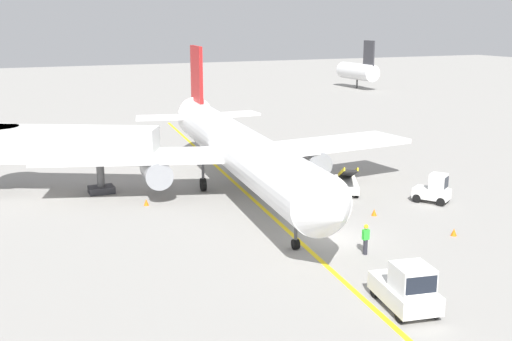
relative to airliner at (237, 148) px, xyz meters
name	(u,v)px	position (x,y,z in m)	size (l,w,h in m)	color
ground_plane	(330,238)	(1.29, -11.12, -3.42)	(300.00, 300.00, 0.00)	gray
taxi_line_yellow	(272,217)	(-0.06, -6.12, -3.41)	(0.30, 80.00, 0.01)	yellow
airliner	(237,148)	(0.00, 0.00, 0.00)	(28.42, 35.33, 10.10)	white
jet_bridge	(56,145)	(-11.83, 5.59, 0.12)	(12.58, 8.16, 4.85)	silver
pushback_tug	(407,288)	(-0.44, -20.59, -2.42)	(2.49, 3.87, 2.20)	silver
baggage_tug_near_wing	(434,190)	(11.53, -7.75, -2.49)	(2.41, 2.72, 2.10)	silver
belt_loader_forward_hold	(347,183)	(7.37, -3.12, -2.64)	(3.38, 5.03, 2.59)	silver
ground_crew_marshaller	(366,238)	(1.66, -14.22, -2.51)	(0.36, 0.24, 1.70)	#26262D
safety_cone_nose_left	(454,232)	(8.12, -13.77, -3.20)	(0.36, 0.36, 0.44)	orange
safety_cone_nose_right	(146,202)	(-6.85, -0.33, -3.20)	(0.36, 0.36, 0.44)	orange
safety_cone_wingtip_left	(374,212)	(6.08, -8.57, -3.20)	(0.36, 0.36, 0.44)	orange
distant_aircraft_mid_right	(358,71)	(47.86, 58.30, -0.20)	(3.00, 10.10, 8.80)	silver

